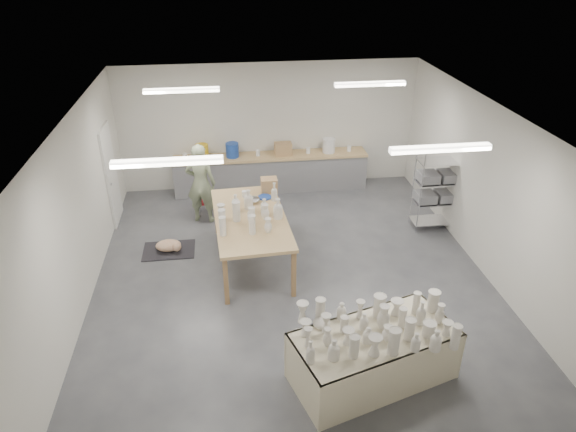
{
  "coord_description": "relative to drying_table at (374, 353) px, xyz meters",
  "views": [
    {
      "loc": [
        -1.07,
        -7.66,
        5.42
      ],
      "look_at": [
        -0.02,
        0.34,
        1.05
      ],
      "focal_mm": 32.0,
      "sensor_mm": 36.0,
      "label": 1
    }
  ],
  "objects": [
    {
      "name": "back_counter",
      "position": [
        -0.78,
        6.27,
        0.05
      ],
      "size": [
        4.6,
        0.6,
        1.24
      ],
      "color": "tan",
      "rests_on": "ground"
    },
    {
      "name": "potter",
      "position": [
        -2.39,
        4.91,
        0.44
      ],
      "size": [
        0.72,
        0.56,
        1.76
      ],
      "primitive_type": "imported",
      "rotation": [
        0.0,
        0.0,
        2.9
      ],
      "color": "#92A17C",
      "rests_on": "ground"
    },
    {
      "name": "work_table",
      "position": [
        -1.42,
        3.22,
        0.53
      ],
      "size": [
        1.42,
        2.62,
        1.34
      ],
      "rotation": [
        0.0,
        0.0,
        0.06
      ],
      "color": "tan",
      "rests_on": "ground"
    },
    {
      "name": "red_stool",
      "position": [
        -2.39,
        5.18,
        -0.12
      ],
      "size": [
        0.38,
        0.38,
        0.35
      ],
      "rotation": [
        0.0,
        0.0,
        -0.02
      ],
      "color": "#A2171E",
      "rests_on": "ground"
    },
    {
      "name": "drying_table",
      "position": [
        0.0,
        0.0,
        0.0
      ],
      "size": [
        2.42,
        1.68,
        1.15
      ],
      "rotation": [
        0.0,
        0.0,
        0.3
      ],
      "color": "olive",
      "rests_on": "ground"
    },
    {
      "name": "rug",
      "position": [
        -3.06,
        3.73,
        -0.43
      ],
      "size": [
        1.0,
        0.7,
        0.02
      ],
      "primitive_type": "cube",
      "color": "black",
      "rests_on": "ground"
    },
    {
      "name": "room",
      "position": [
        -0.88,
        2.68,
        1.62
      ],
      "size": [
        8.0,
        8.02,
        3.0
      ],
      "color": "#424449",
      "rests_on": "ground"
    },
    {
      "name": "wire_shelf",
      "position": [
        2.43,
        3.99,
        0.48
      ],
      "size": [
        0.88,
        0.48,
        1.8
      ],
      "color": "silver",
      "rests_on": "ground"
    },
    {
      "name": "cat",
      "position": [
        -3.03,
        3.72,
        -0.31
      ],
      "size": [
        0.59,
        0.5,
        0.21
      ],
      "rotation": [
        0.0,
        0.0,
        -0.39
      ],
      "color": "white",
      "rests_on": "rug"
    }
  ]
}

